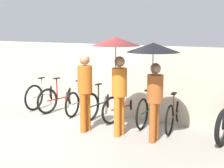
{
  "coord_description": "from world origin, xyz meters",
  "views": [
    {
      "loc": [
        4.31,
        -5.19,
        2.27
      ],
      "look_at": [
        0.63,
        0.91,
        1.0
      ],
      "focal_mm": 50.0,
      "sensor_mm": 36.0,
      "label": 1
    }
  ],
  "objects_px": {
    "parked_bicycle_0": "(46,94)",
    "parked_bicycle_2": "(83,100)",
    "parked_bicycle_3": "(103,102)",
    "parked_bicycle_4": "(126,106)",
    "pedestrian_center": "(117,59)",
    "parked_bicycle_1": "(62,97)",
    "pedestrian_leading": "(85,87)",
    "parked_bicycle_6": "(175,113)",
    "parked_bicycle_5": "(150,108)",
    "pedestrian_trailing": "(154,64)"
  },
  "relations": [
    {
      "from": "parked_bicycle_0",
      "to": "parked_bicycle_2",
      "type": "bearing_deg",
      "value": -91.81
    },
    {
      "from": "parked_bicycle_3",
      "to": "parked_bicycle_4",
      "type": "distance_m",
      "value": 0.66
    },
    {
      "from": "parked_bicycle_2",
      "to": "pedestrian_center",
      "type": "height_order",
      "value": "pedestrian_center"
    },
    {
      "from": "parked_bicycle_2",
      "to": "pedestrian_center",
      "type": "distance_m",
      "value": 2.51
    },
    {
      "from": "parked_bicycle_2",
      "to": "parked_bicycle_3",
      "type": "height_order",
      "value": "parked_bicycle_3"
    },
    {
      "from": "parked_bicycle_1",
      "to": "pedestrian_center",
      "type": "xyz_separation_m",
      "value": [
        2.44,
        -1.13,
        1.29
      ]
    },
    {
      "from": "parked_bicycle_2",
      "to": "pedestrian_leading",
      "type": "relative_size",
      "value": 1.0
    },
    {
      "from": "parked_bicycle_4",
      "to": "pedestrian_leading",
      "type": "bearing_deg",
      "value": 177.26
    },
    {
      "from": "parked_bicycle_1",
      "to": "parked_bicycle_6",
      "type": "xyz_separation_m",
      "value": [
        3.3,
        0.02,
        -0.0
      ]
    },
    {
      "from": "parked_bicycle_1",
      "to": "parked_bicycle_0",
      "type": "bearing_deg",
      "value": 92.79
    },
    {
      "from": "parked_bicycle_5",
      "to": "parked_bicycle_6",
      "type": "distance_m",
      "value": 0.67
    },
    {
      "from": "parked_bicycle_4",
      "to": "parked_bicycle_5",
      "type": "height_order",
      "value": "parked_bicycle_5"
    },
    {
      "from": "parked_bicycle_6",
      "to": "parked_bicycle_5",
      "type": "bearing_deg",
      "value": 76.32
    },
    {
      "from": "parked_bicycle_3",
      "to": "pedestrian_trailing",
      "type": "height_order",
      "value": "pedestrian_trailing"
    },
    {
      "from": "parked_bicycle_1",
      "to": "parked_bicycle_5",
      "type": "distance_m",
      "value": 2.65
    },
    {
      "from": "parked_bicycle_3",
      "to": "parked_bicycle_6",
      "type": "xyz_separation_m",
      "value": [
        1.98,
        -0.04,
        -0.01
      ]
    },
    {
      "from": "parked_bicycle_3",
      "to": "pedestrian_leading",
      "type": "height_order",
      "value": "pedestrian_leading"
    },
    {
      "from": "parked_bicycle_3",
      "to": "pedestrian_center",
      "type": "distance_m",
      "value": 2.07
    },
    {
      "from": "parked_bicycle_5",
      "to": "pedestrian_trailing",
      "type": "height_order",
      "value": "pedestrian_trailing"
    },
    {
      "from": "pedestrian_center",
      "to": "pedestrian_trailing",
      "type": "relative_size",
      "value": 1.05
    },
    {
      "from": "parked_bicycle_1",
      "to": "pedestrian_center",
      "type": "bearing_deg",
      "value": -106.63
    },
    {
      "from": "parked_bicycle_4",
      "to": "pedestrian_trailing",
      "type": "height_order",
      "value": "pedestrian_trailing"
    },
    {
      "from": "pedestrian_trailing",
      "to": "parked_bicycle_0",
      "type": "bearing_deg",
      "value": -16.29
    },
    {
      "from": "pedestrian_center",
      "to": "parked_bicycle_6",
      "type": "bearing_deg",
      "value": -123.11
    },
    {
      "from": "pedestrian_center",
      "to": "pedestrian_trailing",
      "type": "xyz_separation_m",
      "value": [
        0.79,
        0.05,
        -0.06
      ]
    },
    {
      "from": "parked_bicycle_1",
      "to": "parked_bicycle_5",
      "type": "height_order",
      "value": "parked_bicycle_5"
    },
    {
      "from": "parked_bicycle_6",
      "to": "pedestrian_center",
      "type": "height_order",
      "value": "pedestrian_center"
    },
    {
      "from": "pedestrian_leading",
      "to": "parked_bicycle_1",
      "type": "bearing_deg",
      "value": -37.18
    },
    {
      "from": "pedestrian_center",
      "to": "pedestrian_trailing",
      "type": "height_order",
      "value": "pedestrian_center"
    },
    {
      "from": "pedestrian_center",
      "to": "parked_bicycle_4",
      "type": "bearing_deg",
      "value": -65.61
    },
    {
      "from": "parked_bicycle_3",
      "to": "parked_bicycle_2",
      "type": "bearing_deg",
      "value": 90.85
    },
    {
      "from": "pedestrian_leading",
      "to": "parked_bicycle_2",
      "type": "bearing_deg",
      "value": -53.18
    },
    {
      "from": "parked_bicycle_4",
      "to": "pedestrian_leading",
      "type": "relative_size",
      "value": 0.98
    },
    {
      "from": "parked_bicycle_4",
      "to": "pedestrian_trailing",
      "type": "distance_m",
      "value": 2.1
    },
    {
      "from": "parked_bicycle_1",
      "to": "pedestrian_leading",
      "type": "relative_size",
      "value": 1.02
    },
    {
      "from": "parked_bicycle_0",
      "to": "parked_bicycle_5",
      "type": "xyz_separation_m",
      "value": [
        3.31,
        0.03,
        -0.0
      ]
    },
    {
      "from": "parked_bicycle_3",
      "to": "pedestrian_trailing",
      "type": "bearing_deg",
      "value": -118.2
    },
    {
      "from": "pedestrian_center",
      "to": "parked_bicycle_3",
      "type": "bearing_deg",
      "value": -42.77
    },
    {
      "from": "parked_bicycle_0",
      "to": "parked_bicycle_2",
      "type": "xyz_separation_m",
      "value": [
        1.32,
        0.01,
        -0.02
      ]
    },
    {
      "from": "parked_bicycle_3",
      "to": "parked_bicycle_5",
      "type": "height_order",
      "value": "parked_bicycle_3"
    },
    {
      "from": "parked_bicycle_4",
      "to": "parked_bicycle_6",
      "type": "height_order",
      "value": "parked_bicycle_4"
    },
    {
      "from": "parked_bicycle_4",
      "to": "parked_bicycle_6",
      "type": "distance_m",
      "value": 1.32
    },
    {
      "from": "pedestrian_center",
      "to": "parked_bicycle_2",
      "type": "bearing_deg",
      "value": -30.17
    },
    {
      "from": "parked_bicycle_1",
      "to": "parked_bicycle_5",
      "type": "bearing_deg",
      "value": -79.65
    },
    {
      "from": "parked_bicycle_3",
      "to": "parked_bicycle_6",
      "type": "relative_size",
      "value": 1.08
    },
    {
      "from": "parked_bicycle_6",
      "to": "pedestrian_trailing",
      "type": "bearing_deg",
      "value": 169.2
    },
    {
      "from": "parked_bicycle_0",
      "to": "parked_bicycle_1",
      "type": "bearing_deg",
      "value": -97.73
    },
    {
      "from": "parked_bicycle_4",
      "to": "parked_bicycle_2",
      "type": "bearing_deg",
      "value": 102.0
    },
    {
      "from": "pedestrian_leading",
      "to": "pedestrian_center",
      "type": "distance_m",
      "value": 1.0
    },
    {
      "from": "parked_bicycle_1",
      "to": "parked_bicycle_2",
      "type": "xyz_separation_m",
      "value": [
        0.66,
        0.07,
        -0.01
      ]
    }
  ]
}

